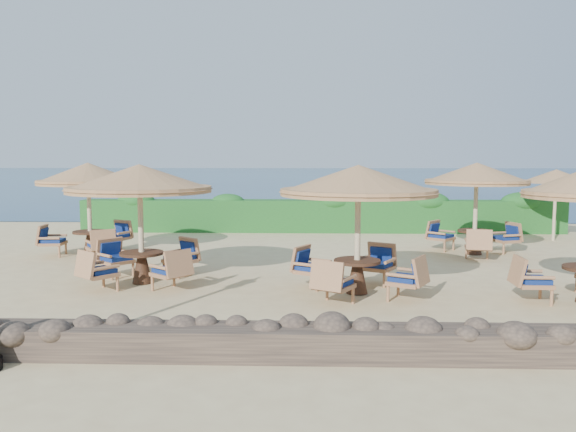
{
  "coord_description": "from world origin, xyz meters",
  "views": [
    {
      "loc": [
        -0.57,
        -13.82,
        2.81
      ],
      "look_at": [
        -1.02,
        0.51,
        1.3
      ],
      "focal_mm": 35.0,
      "sensor_mm": 36.0,
      "label": 1
    }
  ],
  "objects_px": {
    "cafe_set_1": "(358,201)",
    "cafe_set_4": "(476,187)",
    "extra_parasol": "(556,176)",
    "cafe_set_3": "(89,189)",
    "cafe_set_0": "(140,198)"
  },
  "relations": [
    {
      "from": "cafe_set_0",
      "to": "cafe_set_1",
      "type": "xyz_separation_m",
      "value": [
        4.71,
        -0.81,
        0.0
      ]
    },
    {
      "from": "extra_parasol",
      "to": "cafe_set_0",
      "type": "relative_size",
      "value": 0.75
    },
    {
      "from": "extra_parasol",
      "to": "cafe_set_1",
      "type": "distance_m",
      "value": 10.56
    },
    {
      "from": "cafe_set_3",
      "to": "cafe_set_0",
      "type": "bearing_deg",
      "value": -54.23
    },
    {
      "from": "cafe_set_1",
      "to": "cafe_set_3",
      "type": "xyz_separation_m",
      "value": [
        -7.22,
        4.29,
        -0.0
      ]
    },
    {
      "from": "extra_parasol",
      "to": "cafe_set_1",
      "type": "xyz_separation_m",
      "value": [
        -7.3,
        -7.63,
        -0.25
      ]
    },
    {
      "from": "cafe_set_4",
      "to": "cafe_set_1",
      "type": "bearing_deg",
      "value": -128.4
    },
    {
      "from": "cafe_set_1",
      "to": "cafe_set_4",
      "type": "height_order",
      "value": "same"
    },
    {
      "from": "cafe_set_1",
      "to": "cafe_set_4",
      "type": "xyz_separation_m",
      "value": [
        3.83,
        4.83,
        0.02
      ]
    },
    {
      "from": "cafe_set_3",
      "to": "cafe_set_4",
      "type": "bearing_deg",
      "value": 2.79
    },
    {
      "from": "cafe_set_0",
      "to": "cafe_set_1",
      "type": "relative_size",
      "value": 0.99
    },
    {
      "from": "cafe_set_0",
      "to": "cafe_set_4",
      "type": "xyz_separation_m",
      "value": [
        8.54,
        4.02,
        0.03
      ]
    },
    {
      "from": "extra_parasol",
      "to": "cafe_set_4",
      "type": "relative_size",
      "value": 0.82
    },
    {
      "from": "extra_parasol",
      "to": "cafe_set_3",
      "type": "bearing_deg",
      "value": -167.06
    },
    {
      "from": "cafe_set_0",
      "to": "cafe_set_3",
      "type": "xyz_separation_m",
      "value": [
        -2.51,
        3.48,
        0.0
      ]
    }
  ]
}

